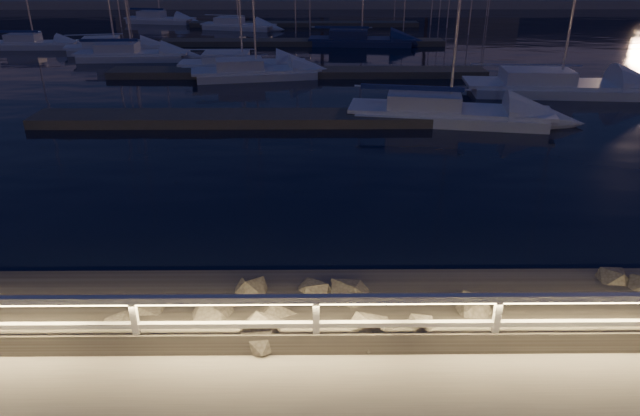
# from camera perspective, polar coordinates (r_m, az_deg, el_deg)

# --- Properties ---
(ground) EXTENTS (400.00, 400.00, 0.00)m
(ground) POSITION_cam_1_polar(r_m,az_deg,el_deg) (10.02, -6.27, -13.82)
(ground) COLOR #A6A096
(ground) RESTS_ON ground
(harbor_water) EXTENTS (400.00, 440.00, 0.60)m
(harbor_water) POSITION_cam_1_polar(r_m,az_deg,el_deg) (39.71, -1.99, 14.03)
(harbor_water) COLOR black
(harbor_water) RESTS_ON ground
(guard_rail) EXTENTS (44.11, 0.12, 1.06)m
(guard_rail) POSITION_cam_1_polar(r_m,az_deg,el_deg) (9.57, -6.90, -10.17)
(guard_rail) COLOR white
(guard_rail) RESTS_ON ground
(riprap) EXTENTS (38.22, 2.83, 1.35)m
(riprap) POSITION_cam_1_polar(r_m,az_deg,el_deg) (11.46, 14.39, -10.11)
(riprap) COLOR #676158
(riprap) RESTS_ON ground
(floating_docks) EXTENTS (22.00, 36.00, 0.40)m
(floating_docks) POSITION_cam_1_polar(r_m,az_deg,el_deg) (40.88, -1.96, 15.13)
(floating_docks) COLOR #615A51
(floating_docks) RESTS_ON ground
(sailboat_c) EXTENTS (8.84, 3.99, 14.50)m
(sailboat_c) POSITION_cam_1_polar(r_m,az_deg,el_deg) (25.48, 12.26, 9.47)
(sailboat_c) COLOR silver
(sailboat_c) RESTS_ON ground
(sailboat_e) EXTENTS (7.04, 3.35, 11.63)m
(sailboat_e) POSITION_cam_1_polar(r_m,az_deg,el_deg) (45.04, -20.05, 14.90)
(sailboat_e) COLOR silver
(sailboat_e) RESTS_ON ground
(sailboat_f) EXTENTS (7.57, 3.51, 12.45)m
(sailboat_f) POSITION_cam_1_polar(r_m,az_deg,el_deg) (33.88, -6.74, 13.43)
(sailboat_f) COLOR silver
(sailboat_f) RESTS_ON ground
(sailboat_g) EXTENTS (7.73, 2.57, 12.97)m
(sailboat_g) POSITION_cam_1_polar(r_m,az_deg,el_deg) (36.40, -8.07, 14.11)
(sailboat_g) COLOR silver
(sailboat_g) RESTS_ON ground
(sailboat_h) EXTENTS (9.76, 3.73, 16.12)m
(sailboat_h) POSITION_cam_1_polar(r_m,az_deg,el_deg) (32.23, 22.41, 11.30)
(sailboat_h) COLOR silver
(sailboat_h) RESTS_ON ground
(sailboat_i) EXTENTS (6.42, 2.02, 10.93)m
(sailboat_i) POSITION_cam_1_polar(r_m,az_deg,el_deg) (49.41, -26.80, 14.51)
(sailboat_i) COLOR silver
(sailboat_i) RESTS_ON ground
(sailboat_j) EXTENTS (7.50, 2.57, 12.60)m
(sailboat_j) POSITION_cam_1_polar(r_m,az_deg,el_deg) (41.59, -18.53, 14.42)
(sailboat_j) COLOR silver
(sailboat_j) RESTS_ON ground
(sailboat_k) EXTENTS (8.30, 3.15, 13.76)m
(sailboat_k) POSITION_cam_1_polar(r_m,az_deg,el_deg) (46.19, 3.91, 16.45)
(sailboat_k) COLOR #1B254F
(sailboat_k) RESTS_ON ground
(sailboat_m) EXTENTS (7.27, 3.51, 12.01)m
(sailboat_m) POSITION_cam_1_polar(r_m,az_deg,el_deg) (62.70, -15.85, 17.74)
(sailboat_m) COLOR silver
(sailboat_m) RESTS_ON ground
(sailboat_n) EXTENTS (7.19, 3.87, 11.82)m
(sailboat_n) POSITION_cam_1_polar(r_m,az_deg,el_deg) (56.13, -8.35, 17.65)
(sailboat_n) COLOR silver
(sailboat_n) RESTS_ON ground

